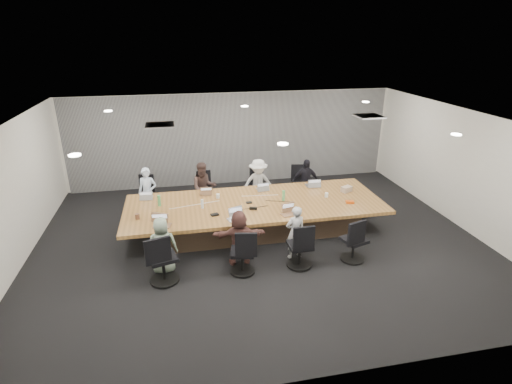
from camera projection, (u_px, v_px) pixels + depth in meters
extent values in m
cube|color=black|center=(259.00, 241.00, 9.19)|extent=(10.00, 8.00, 0.00)
cube|color=white|center=(260.00, 120.00, 8.14)|extent=(10.00, 8.00, 0.00)
cube|color=beige|center=(233.00, 139.00, 12.30)|extent=(10.00, 0.00, 2.80)
cube|color=beige|center=(325.00, 294.00, 5.03)|extent=(10.00, 0.00, 2.80)
cube|color=beige|center=(8.00, 202.00, 7.74)|extent=(0.00, 8.00, 2.80)
cube|color=beige|center=(463.00, 169.00, 9.59)|extent=(0.00, 8.00, 2.80)
cube|color=gray|center=(233.00, 139.00, 12.22)|extent=(9.80, 0.04, 2.80)
cube|color=#4F3B2C|center=(255.00, 218.00, 9.52)|extent=(4.80, 1.40, 0.66)
cube|color=olive|center=(255.00, 204.00, 9.38)|extent=(6.00, 2.20, 0.08)
imported|color=silver|center=(148.00, 193.00, 10.16)|extent=(0.54, 0.41, 1.31)
cube|color=#B2B2B7|center=(146.00, 198.00, 9.62)|extent=(0.31, 0.23, 0.02)
imported|color=#422F2C|center=(204.00, 188.00, 10.41)|extent=(0.71, 0.57, 1.36)
cube|color=#8C6647|center=(206.00, 193.00, 9.89)|extent=(0.30, 0.22, 0.02)
imported|color=#BCBCBC|center=(258.00, 184.00, 10.68)|extent=(0.89, 0.52, 1.36)
cube|color=#B2B2B7|center=(263.00, 189.00, 10.15)|extent=(0.33, 0.24, 0.02)
imported|color=black|center=(305.00, 182.00, 10.94)|extent=(0.78, 0.39, 1.29)
cube|color=#B2B2B7|center=(312.00, 185.00, 10.40)|extent=(0.35, 0.25, 0.02)
imported|color=gray|center=(163.00, 245.00, 7.80)|extent=(0.58, 0.38, 1.17)
cube|color=#8C6647|center=(162.00, 226.00, 8.24)|extent=(0.41, 0.33, 0.02)
imported|color=brown|center=(239.00, 238.00, 8.08)|extent=(1.12, 0.44, 1.18)
cube|color=#B2B2B7|center=(235.00, 219.00, 8.52)|extent=(0.36, 0.29, 0.02)
imported|color=#AFAFAF|center=(295.00, 232.00, 8.30)|extent=(0.47, 0.35, 1.18)
cube|color=#8C6647|center=(288.00, 214.00, 8.74)|extent=(0.34, 0.27, 0.02)
cylinder|color=#51A35A|center=(159.00, 201.00, 9.15)|extent=(0.08, 0.08, 0.26)
cylinder|color=#51A35A|center=(284.00, 196.00, 9.44)|extent=(0.08, 0.08, 0.25)
cylinder|color=silver|center=(202.00, 204.00, 9.04)|extent=(0.08, 0.08, 0.21)
cylinder|color=white|center=(218.00, 196.00, 9.61)|extent=(0.09, 0.09, 0.10)
cylinder|color=white|center=(326.00, 195.00, 9.67)|extent=(0.09, 0.09, 0.11)
cylinder|color=brown|center=(137.00, 216.00, 8.54)|extent=(0.10, 0.10, 0.11)
cube|color=black|center=(215.00, 215.00, 8.72)|extent=(0.19, 0.15, 0.03)
cube|color=black|center=(249.00, 203.00, 9.34)|extent=(0.14, 0.09, 0.03)
cube|color=black|center=(253.00, 208.00, 8.99)|extent=(0.18, 0.09, 0.07)
cube|color=tan|center=(347.00, 189.00, 9.98)|extent=(0.30, 0.25, 0.14)
cube|color=#CC4607|center=(350.00, 202.00, 9.35)|extent=(0.21, 0.17, 0.04)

